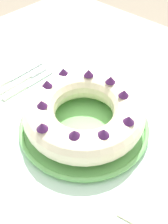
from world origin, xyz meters
TOP-DOWN VIEW (x-y plane):
  - dining_table at (0.00, 0.00)m, footprint 1.38×1.30m
  - serving_dish at (0.01, 0.01)m, footprint 0.34×0.34m
  - bundt_cake at (0.01, 0.01)m, footprint 0.30×0.30m
  - fork at (-0.27, 0.02)m, footprint 0.02×0.22m
  - serving_knife at (-0.30, -0.01)m, footprint 0.02×0.24m
  - cake_knife at (-0.23, 0.01)m, footprint 0.02×0.19m
  - napkin at (0.28, -0.05)m, footprint 0.17×0.13m

SIDE VIEW (x-z plane):
  - dining_table at x=0.00m, z-range 0.30..1.03m
  - napkin at x=0.28m, z-range 0.74..0.74m
  - cake_knife at x=-0.23m, z-range 0.74..0.75m
  - serving_knife at x=-0.30m, z-range 0.74..0.75m
  - fork at x=-0.27m, z-range 0.74..0.74m
  - serving_dish at x=0.01m, z-range 0.74..0.76m
  - bundt_cake at x=0.01m, z-range 0.75..0.85m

